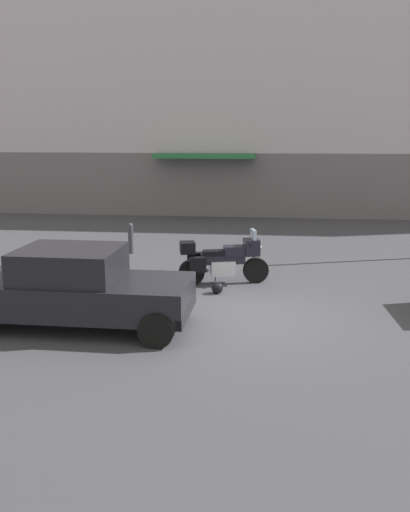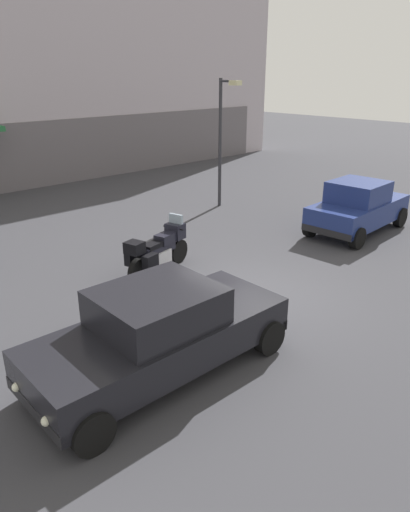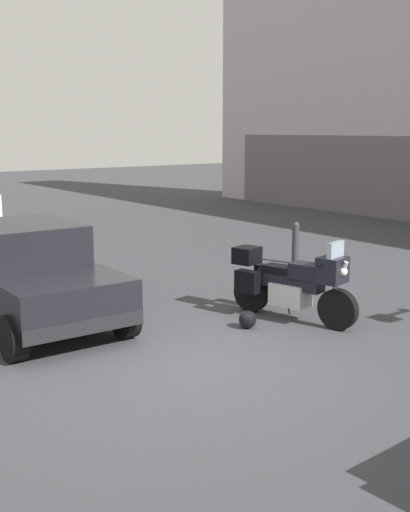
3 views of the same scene
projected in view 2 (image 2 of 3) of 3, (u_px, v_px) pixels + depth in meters
name	position (u px, v px, depth m)	size (l,w,h in m)	color
ground_plane	(250.00, 297.00, 10.80)	(80.00, 80.00, 0.00)	#38383D
motorcycle	(158.00, 250.00, 11.89)	(2.23, 1.03, 1.36)	black
helmet	(179.00, 278.00, 11.45)	(0.28, 0.28, 0.28)	black
car_hatchback_near	(358.00, 207.00, 14.90)	(3.93, 1.94, 1.64)	navy
car_sedan_far	(160.00, 332.00, 7.85)	(4.60, 1.97, 1.56)	black
streetlamp_curbside	(223.00, 131.00, 17.00)	(0.28, 0.94, 4.56)	#2D2D33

